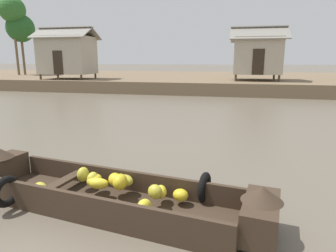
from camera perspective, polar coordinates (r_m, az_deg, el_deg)
name	(u,v)px	position (r m, az deg, el deg)	size (l,w,h in m)	color
ground_plane	(170,126)	(11.12, 0.29, 0.02)	(300.00, 300.00, 0.00)	#665B4C
riverbank_strip	(212,80)	(30.18, 8.47, 8.70)	(160.00, 20.00, 0.88)	#756047
banana_boat	(108,193)	(5.13, -11.45, -12.56)	(5.43, 1.83, 0.78)	#3D2D21
stilt_house_left	(67,54)	(25.96, -18.76, 12.88)	(4.66, 3.27, 4.10)	#4C3826
stilt_house_mid_left	(257,55)	(24.02, 16.74, 12.92)	(4.09, 3.95, 3.99)	#4C3826
palm_tree_near	(20,28)	(35.38, -26.46, 16.42)	(2.79, 2.79, 6.10)	brown
palm_tree_mid	(12,10)	(35.04, -27.73, 19.05)	(2.55, 2.55, 7.64)	brown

